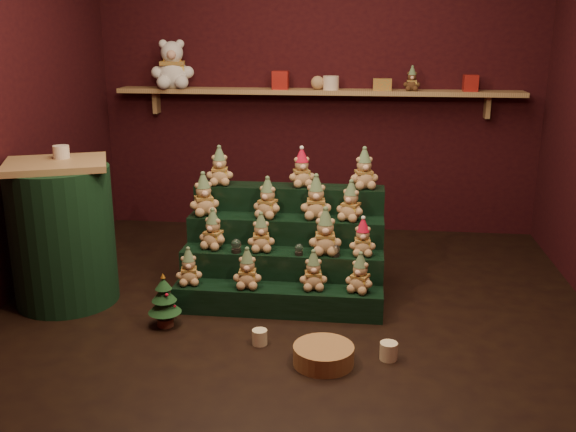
# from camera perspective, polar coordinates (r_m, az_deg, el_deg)

# --- Properties ---
(ground) EXTENTS (4.00, 4.00, 0.00)m
(ground) POSITION_cam_1_polar(r_m,az_deg,el_deg) (4.33, 0.42, -8.79)
(ground) COLOR black
(ground) RESTS_ON ground
(back_wall) EXTENTS (4.00, 0.10, 2.80)m
(back_wall) POSITION_cam_1_polar(r_m,az_deg,el_deg) (5.98, 2.70, 12.09)
(back_wall) COLOR black
(back_wall) RESTS_ON ground
(front_wall) EXTENTS (4.00, 0.10, 2.80)m
(front_wall) POSITION_cam_1_polar(r_m,az_deg,el_deg) (1.95, -6.29, 3.30)
(front_wall) COLOR black
(front_wall) RESTS_ON ground
(back_shelf) EXTENTS (3.60, 0.26, 0.24)m
(back_shelf) POSITION_cam_1_polar(r_m,az_deg,el_deg) (5.81, 2.55, 10.93)
(back_shelf) COLOR tan
(back_shelf) RESTS_ON ground
(riser_tier_front) EXTENTS (1.40, 0.22, 0.18)m
(riser_tier_front) POSITION_cam_1_polar(r_m,az_deg,el_deg) (4.33, -0.93, -7.49)
(riser_tier_front) COLOR black
(riser_tier_front) RESTS_ON ground
(riser_tier_midfront) EXTENTS (1.40, 0.22, 0.36)m
(riser_tier_midfront) POSITION_cam_1_polar(r_m,az_deg,el_deg) (4.49, -0.56, -5.32)
(riser_tier_midfront) COLOR black
(riser_tier_midfront) RESTS_ON ground
(riser_tier_midback) EXTENTS (1.40, 0.22, 0.54)m
(riser_tier_midback) POSITION_cam_1_polar(r_m,az_deg,el_deg) (4.67, -0.21, -3.31)
(riser_tier_midback) COLOR black
(riser_tier_midback) RESTS_ON ground
(riser_tier_back) EXTENTS (1.40, 0.22, 0.72)m
(riser_tier_back) POSITION_cam_1_polar(r_m,az_deg,el_deg) (4.85, 0.10, -1.44)
(riser_tier_back) COLOR black
(riser_tier_back) RESTS_ON ground
(teddy_0) EXTENTS (0.21, 0.19, 0.25)m
(teddy_0) POSITION_cam_1_polar(r_m,az_deg,el_deg) (4.36, -8.82, -4.45)
(teddy_0) COLOR tan
(teddy_0) RESTS_ON riser_tier_front
(teddy_1) EXTENTS (0.20, 0.19, 0.27)m
(teddy_1) POSITION_cam_1_polar(r_m,az_deg,el_deg) (4.26, -3.64, -4.67)
(teddy_1) COLOR tan
(teddy_1) RESTS_ON riser_tier_front
(teddy_2) EXTENTS (0.21, 0.19, 0.26)m
(teddy_2) POSITION_cam_1_polar(r_m,az_deg,el_deg) (4.23, 2.26, -4.85)
(teddy_2) COLOR tan
(teddy_2) RESTS_ON riser_tier_front
(teddy_3) EXTENTS (0.23, 0.22, 0.26)m
(teddy_3) POSITION_cam_1_polar(r_m,az_deg,el_deg) (4.21, 6.43, -5.04)
(teddy_3) COLOR tan
(teddy_3) RESTS_ON riser_tier_front
(teddy_4) EXTENTS (0.24, 0.22, 0.27)m
(teddy_4) POSITION_cam_1_polar(r_m,az_deg,el_deg) (4.49, -6.68, -1.18)
(teddy_4) COLOR tan
(teddy_4) RESTS_ON riser_tier_midfront
(teddy_5) EXTENTS (0.21, 0.20, 0.26)m
(teddy_5) POSITION_cam_1_polar(r_m,az_deg,el_deg) (4.41, -2.41, -1.47)
(teddy_5) COLOR tan
(teddy_5) RESTS_ON riser_tier_midfront
(teddy_6) EXTENTS (0.24, 0.22, 0.31)m
(teddy_6) POSITION_cam_1_polar(r_m,az_deg,el_deg) (4.35, 3.33, -1.39)
(teddy_6) COLOR tan
(teddy_6) RESTS_ON riser_tier_midfront
(teddy_7) EXTENTS (0.19, 0.17, 0.25)m
(teddy_7) POSITION_cam_1_polar(r_m,az_deg,el_deg) (4.36, 6.65, -1.88)
(teddy_7) COLOR tan
(teddy_7) RESTS_ON riser_tier_midfront
(teddy_8) EXTENTS (0.28, 0.27, 0.30)m
(teddy_8) POSITION_cam_1_polar(r_m,az_deg,el_deg) (4.66, -7.51, 1.91)
(teddy_8) COLOR tan
(teddy_8) RESTS_ON riser_tier_midback
(teddy_9) EXTENTS (0.25, 0.23, 0.28)m
(teddy_9) POSITION_cam_1_polar(r_m,az_deg,el_deg) (4.56, -1.82, 1.62)
(teddy_9) COLOR tan
(teddy_9) RESTS_ON riser_tier_midback
(teddy_10) EXTENTS (0.24, 0.22, 0.31)m
(teddy_10) POSITION_cam_1_polar(r_m,az_deg,el_deg) (4.53, 2.51, 1.66)
(teddy_10) COLOR tan
(teddy_10) RESTS_ON riser_tier_midback
(teddy_11) EXTENTS (0.25, 0.24, 0.28)m
(teddy_11) POSITION_cam_1_polar(r_m,az_deg,el_deg) (4.51, 5.61, 1.33)
(teddy_11) COLOR tan
(teddy_11) RESTS_ON riser_tier_midback
(teddy_12) EXTENTS (0.22, 0.21, 0.28)m
(teddy_12) POSITION_cam_1_polar(r_m,az_deg,el_deg) (4.79, -6.10, 4.44)
(teddy_12) COLOR tan
(teddy_12) RESTS_ON riser_tier_back
(teddy_13) EXTENTS (0.24, 0.23, 0.27)m
(teddy_13) POSITION_cam_1_polar(r_m,az_deg,el_deg) (4.71, 1.22, 4.29)
(teddy_13) COLOR tan
(teddy_13) RESTS_ON riser_tier_back
(teddy_14) EXTENTS (0.25, 0.23, 0.29)m
(teddy_14) POSITION_cam_1_polar(r_m,az_deg,el_deg) (4.68, 6.78, 4.20)
(teddy_14) COLOR tan
(teddy_14) RESTS_ON riser_tier_back
(snow_globe_a) EXTENTS (0.07, 0.07, 0.10)m
(snow_globe_a) POSITION_cam_1_polar(r_m,az_deg,el_deg) (4.41, -4.63, -2.66)
(snow_globe_a) COLOR black
(snow_globe_a) RESTS_ON riser_tier_midfront
(snow_globe_b) EXTENTS (0.06, 0.06, 0.08)m
(snow_globe_b) POSITION_cam_1_polar(r_m,az_deg,el_deg) (4.35, 0.97, -2.99)
(snow_globe_b) COLOR black
(snow_globe_b) RESTS_ON riser_tier_midfront
(snow_globe_c) EXTENTS (0.06, 0.06, 0.08)m
(snow_globe_c) POSITION_cam_1_polar(r_m,az_deg,el_deg) (4.33, 4.26, -3.09)
(snow_globe_c) COLOR black
(snow_globe_c) RESTS_ON riser_tier_midfront
(side_table) EXTENTS (0.81, 0.75, 1.00)m
(side_table) POSITION_cam_1_polar(r_m,az_deg,el_deg) (4.65, -19.41, -1.47)
(side_table) COLOR tan
(side_table) RESTS_ON ground
(table_ornament) EXTENTS (0.11, 0.11, 0.09)m
(table_ornament) POSITION_cam_1_polar(r_m,az_deg,el_deg) (4.61, -19.51, 5.39)
(table_ornament) COLOR beige
(table_ornament) RESTS_ON side_table
(mini_christmas_tree) EXTENTS (0.21, 0.21, 0.36)m
(mini_christmas_tree) POSITION_cam_1_polar(r_m,az_deg,el_deg) (4.19, -10.94, -7.38)
(mini_christmas_tree) COLOR #4E271B
(mini_christmas_tree) RESTS_ON ground
(mug_left) EXTENTS (0.09, 0.09, 0.09)m
(mug_left) POSITION_cam_1_polar(r_m,az_deg,el_deg) (3.94, -2.53, -10.70)
(mug_left) COLOR beige
(mug_left) RESTS_ON ground
(mug_right) EXTENTS (0.10, 0.10, 0.10)m
(mug_right) POSITION_cam_1_polar(r_m,az_deg,el_deg) (3.82, 8.93, -11.77)
(mug_right) COLOR beige
(mug_right) RESTS_ON ground
(wicker_basket) EXTENTS (0.42, 0.42, 0.11)m
(wicker_basket) POSITION_cam_1_polar(r_m,az_deg,el_deg) (3.73, 3.17, -12.23)
(wicker_basket) COLOR #AD7A45
(wicker_basket) RESTS_ON ground
(white_bear) EXTENTS (0.45, 0.42, 0.53)m
(white_bear) POSITION_cam_1_polar(r_m,az_deg,el_deg) (6.00, -10.26, 13.67)
(white_bear) COLOR white
(white_bear) RESTS_ON back_shelf
(brown_bear) EXTENTS (0.15, 0.13, 0.20)m
(brown_bear) POSITION_cam_1_polar(r_m,az_deg,el_deg) (5.77, 10.96, 11.88)
(brown_bear) COLOR #472A17
(brown_bear) RESTS_ON back_shelf
(gift_tin_red_a) EXTENTS (0.14, 0.14, 0.16)m
(gift_tin_red_a) POSITION_cam_1_polar(r_m,az_deg,el_deg) (5.81, -0.66, 11.99)
(gift_tin_red_a) COLOR #A72019
(gift_tin_red_a) RESTS_ON back_shelf
(gift_tin_cream) EXTENTS (0.14, 0.14, 0.12)m
(gift_tin_cream) POSITION_cam_1_polar(r_m,az_deg,el_deg) (5.77, 3.83, 11.73)
(gift_tin_cream) COLOR beige
(gift_tin_cream) RESTS_ON back_shelf
(gift_tin_red_b) EXTENTS (0.12, 0.12, 0.14)m
(gift_tin_red_b) POSITION_cam_1_polar(r_m,az_deg,el_deg) (5.83, 15.91, 11.30)
(gift_tin_red_b) COLOR #A72019
(gift_tin_red_b) RESTS_ON back_shelf
(shelf_plush_ball) EXTENTS (0.12, 0.12, 0.12)m
(shelf_plush_ball) POSITION_cam_1_polar(r_m,az_deg,el_deg) (5.78, 2.65, 11.75)
(shelf_plush_ball) COLOR tan
(shelf_plush_ball) RESTS_ON back_shelf
(scarf_gift_box) EXTENTS (0.16, 0.10, 0.10)m
(scarf_gift_box) POSITION_cam_1_polar(r_m,az_deg,el_deg) (5.77, 8.38, 11.49)
(scarf_gift_box) COLOR #C35B1B
(scarf_gift_box) RESTS_ON back_shelf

